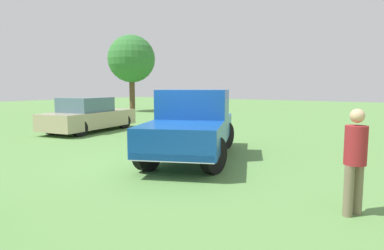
% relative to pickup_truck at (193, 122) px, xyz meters
% --- Properties ---
extents(ground_plane, '(80.00, 80.00, 0.00)m').
position_rel_pickup_truck_xyz_m(ground_plane, '(0.68, -0.08, -0.96)').
color(ground_plane, '#5B8C47').
extents(pickup_truck, '(5.13, 3.67, 1.84)m').
position_rel_pickup_truck_xyz_m(pickup_truck, '(0.00, 0.00, 0.00)').
color(pickup_truck, black).
rests_on(pickup_truck, ground_plane).
extents(sedan_far, '(4.61, 2.53, 1.46)m').
position_rel_pickup_truck_xyz_m(sedan_far, '(-1.84, -6.72, -0.29)').
color(sedan_far, black).
rests_on(sedan_far, ground_plane).
extents(person_bystander, '(0.44, 0.44, 1.60)m').
position_rel_pickup_truck_xyz_m(person_bystander, '(2.07, 4.35, -0.06)').
color(person_bystander, '#7A6B51').
rests_on(person_bystander, ground_plane).
extents(tree_back_left, '(3.63, 3.63, 5.87)m').
position_rel_pickup_truck_xyz_m(tree_back_left, '(-11.45, -13.70, 3.07)').
color(tree_back_left, brown).
rests_on(tree_back_left, ground_plane).
extents(traffic_cone, '(0.32, 0.32, 0.55)m').
position_rel_pickup_truck_xyz_m(traffic_cone, '(-2.82, 3.65, -0.68)').
color(traffic_cone, orange).
rests_on(traffic_cone, ground_plane).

